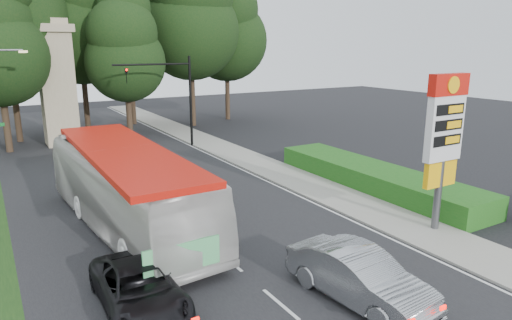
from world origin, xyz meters
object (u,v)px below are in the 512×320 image
gas_station_pylon (444,132)px  monument (57,82)px  suv_charcoal (139,289)px  transit_bus (126,190)px  sedan_silver (359,276)px  traffic_signal_mast (174,89)px

gas_station_pylon → monument: 30.17m
gas_station_pylon → suv_charcoal: size_ratio=1.39×
transit_bus → sedan_silver: transit_bus is taller
gas_station_pylon → sedan_silver: 8.20m
monument → traffic_signal_mast: bearing=-38.0°
gas_station_pylon → sedan_silver: (-6.92, -2.54, -3.60)m
monument → transit_bus: 21.14m
traffic_signal_mast → monument: (-7.68, 6.00, 0.43)m
transit_bus → gas_station_pylon: bearing=-36.7°
monument → sedan_silver: (4.28, -30.54, -4.26)m
traffic_signal_mast → transit_bus: (-8.05, -14.88, -2.84)m
traffic_signal_mast → transit_bus: size_ratio=0.55×
gas_station_pylon → suv_charcoal: gas_station_pylon is taller
gas_station_pylon → transit_bus: size_ratio=0.52×
suv_charcoal → gas_station_pylon: bearing=-1.1°
monument → gas_station_pylon: bearing=-68.2°
traffic_signal_mast → sedan_silver: traffic_signal_mast is taller
gas_station_pylon → traffic_signal_mast: bearing=99.1°
suv_charcoal → traffic_signal_mast: bearing=67.4°
transit_bus → suv_charcoal: size_ratio=2.68×
traffic_signal_mast → suv_charcoal: (-9.55, -21.43, -3.99)m
gas_station_pylon → transit_bus: bearing=148.4°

